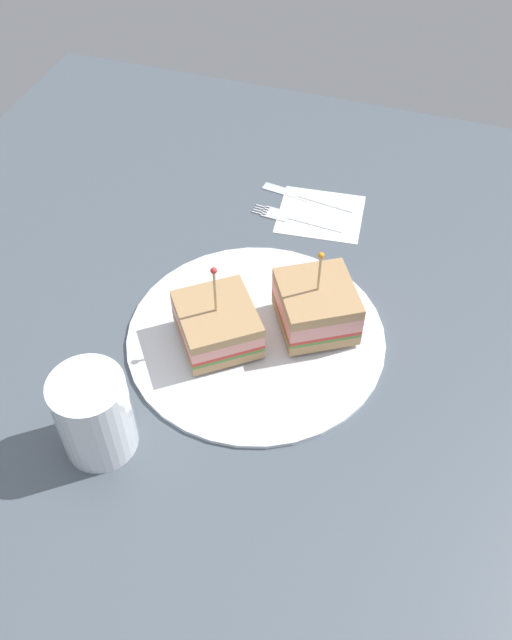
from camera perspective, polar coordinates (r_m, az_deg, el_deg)
The scene contains 8 objects.
ground_plane at distance 78.51cm, azimuth 0.00°, elevation -1.92°, with size 104.97×104.97×2.00cm, color #4C5660.
plate at distance 77.38cm, azimuth 0.00°, elevation -1.22°, with size 29.14×29.14×0.97cm, color white.
sandwich_half_front at distance 74.85cm, azimuth -3.25°, elevation -0.33°, with size 11.85×11.72×10.75cm.
sandwich_half_back at distance 76.23cm, azimuth 5.03°, elevation 1.15°, with size 11.42×11.28×10.72cm.
drink_glass at distance 67.71cm, azimuth -13.26°, elevation -7.81°, with size 7.27×7.27×9.60cm.
napkin at distance 93.54cm, azimuth 5.37°, elevation 8.77°, with size 11.12×10.01×0.15cm, color white.
fork at distance 92.66cm, azimuth 2.60°, elevation 8.59°, with size 2.45×12.62×0.35cm.
knife at distance 96.17cm, azimuth 3.83°, elevation 10.24°, with size 2.80×13.30×0.35cm.
Camera 1 is at (-47.60, -15.77, 59.41)cm, focal length 38.52 mm.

